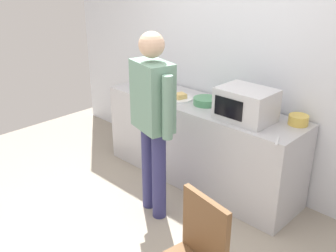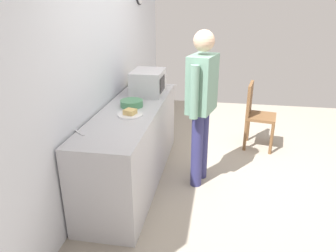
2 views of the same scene
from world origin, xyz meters
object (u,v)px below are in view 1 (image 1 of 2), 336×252
Objects in this scene: person_standing at (153,114)px; fork_utensil at (166,83)px; microwave at (246,104)px; salad_bowl at (206,101)px; sandwich_plate at (180,98)px; spoon_utensil at (277,141)px; cereal_bowl at (298,120)px.

fork_utensil is at bearing 129.46° from person_standing.
person_standing is at bearing -125.19° from microwave.
salad_bowl is at bearing -17.33° from fork_utensil.
fork_utensil is at bearing 162.67° from salad_bowl.
microwave is 2.94× the size of fork_utensil.
person_standing reaches higher than microwave.
spoon_utensil is (1.28, -0.22, -0.02)m from sandwich_plate.
salad_bowl is 1.49× the size of fork_utensil.
spoon_utensil is at bearing -16.70° from fork_utensil.
cereal_bowl is (1.23, 0.23, 0.02)m from sandwich_plate.
person_standing reaches higher than spoon_utensil.
fork_utensil is 1.89m from spoon_utensil.
sandwich_plate is 1.54× the size of fork_utensil.
cereal_bowl reaches higher than sandwich_plate.
microwave is 2.80× the size of cereal_bowl.
sandwich_plate is 0.15× the size of person_standing.
person_standing reaches higher than fork_utensil.
sandwich_plate reaches higher than spoon_utensil.
spoon_utensil is 1.08m from person_standing.
microwave is 1.97× the size of salad_bowl.
fork_utensil is at bearing 148.60° from sandwich_plate.
person_standing reaches higher than cereal_bowl.
person_standing reaches higher than salad_bowl.
microwave is at bearing -0.33° from sandwich_plate.
person_standing is (-0.91, -0.94, 0.08)m from cereal_bowl.
fork_utensil is at bearing 166.38° from microwave.
fork_utensil is 0.10× the size of person_standing.
microwave reaches higher than salad_bowl.
spoon_utensil is at bearing -9.77° from sandwich_plate.
cereal_bowl is at bearing 46.10° from person_standing.
cereal_bowl reaches higher than fork_utensil.
salad_bowl is 0.86m from fork_utensil.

